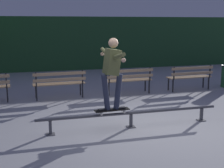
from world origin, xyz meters
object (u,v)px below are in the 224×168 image
Objects in this scene: park_bench_left_center at (59,82)px; skateboard at (112,110)px; park_bench_rightmost at (190,75)px; skateboarder at (112,68)px; park_bench_right_center at (129,78)px; grind_rail at (131,115)px.

skateboard is at bearing -75.33° from park_bench_left_center.
skateboarder is at bearing -139.63° from park_bench_rightmost.
grind_rail is at bearing -107.51° from park_bench_right_center.
park_bench_right_center reaches higher than grind_rail.
park_bench_left_center is (-0.82, 3.13, 0.11)m from skateboard.
park_bench_rightmost is at bearing 0.00° from park_bench_left_center.
skateboard is 4.83m from park_bench_rightmost.
skateboarder is 3.53m from park_bench_right_center.
park_bench_left_center is 2.25m from park_bench_right_center.
skateboard is at bearing -139.65° from park_bench_rightmost.
grind_rail is 4.51m from park_bench_rightmost.
grind_rail is 3.29m from park_bench_right_center.
skateboarder reaches higher than skateboard.
grind_rail is at bearing -135.99° from park_bench_rightmost.
skateboard is at bearing 180.00° from grind_rail.
park_bench_rightmost is at bearing 40.37° from skateboarder.
skateboard is at bearing -175.74° from skateboarder.
skateboarder is at bearing 4.26° from skateboard.
grind_rail is 2.60× the size of park_bench_right_center.
park_bench_left_center reaches higher than grind_rail.
grind_rail is at bearing -0.00° from skateboard.
skateboard reaches higher than grind_rail.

